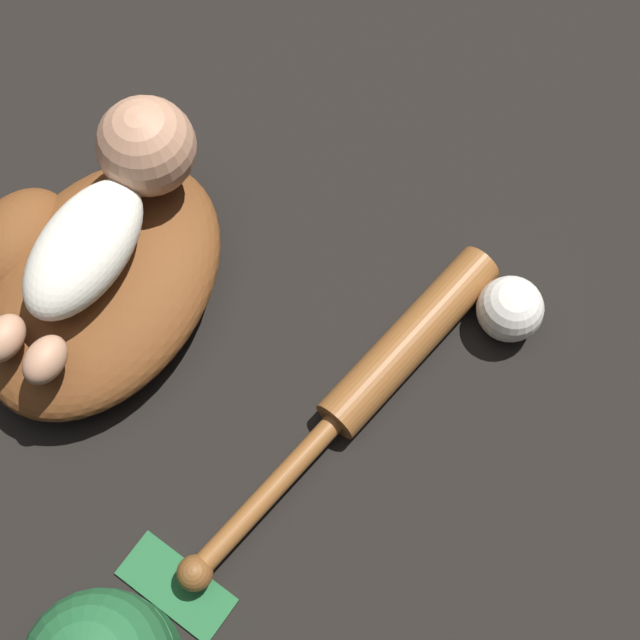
{
  "coord_description": "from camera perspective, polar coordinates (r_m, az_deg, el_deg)",
  "views": [
    {
      "loc": [
        -0.43,
        -0.32,
        0.99
      ],
      "look_at": [
        -0.04,
        -0.25,
        0.08
      ],
      "focal_mm": 50.0,
      "sensor_mm": 36.0,
      "label": 1
    }
  ],
  "objects": [
    {
      "name": "ground_plane",
      "position": [
        1.13,
        -12.39,
        2.47
      ],
      "size": [
        6.0,
        6.0,
        0.0
      ],
      "primitive_type": "plane",
      "color": "black"
    },
    {
      "name": "baseball_glove",
      "position": [
        1.08,
        -14.6,
        2.65
      ],
      "size": [
        0.41,
        0.36,
        0.1
      ],
      "color": "brown",
      "rests_on": "ground"
    },
    {
      "name": "baseball",
      "position": [
        1.07,
        12.07,
        0.69
      ],
      "size": [
        0.08,
        0.08,
        0.08
      ],
      "color": "silver",
      "rests_on": "ground"
    },
    {
      "name": "baby_figure",
      "position": [
        1.01,
        -13.25,
        7.18
      ],
      "size": [
        0.34,
        0.19,
        0.11
      ],
      "color": "silver",
      "rests_on": "baseball_glove"
    },
    {
      "name": "baseball_bat",
      "position": [
        1.03,
        3.89,
        -3.36
      ],
      "size": [
        0.45,
        0.3,
        0.05
      ],
      "color": "brown",
      "rests_on": "ground"
    }
  ]
}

